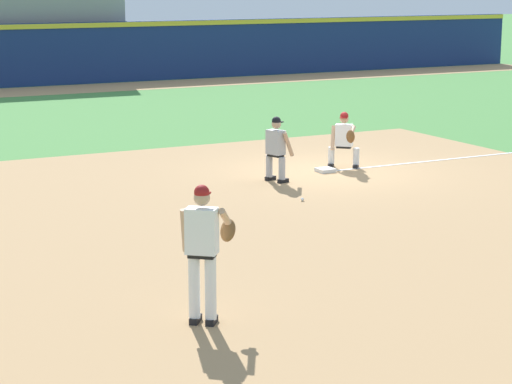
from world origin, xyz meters
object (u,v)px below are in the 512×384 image
Objects in this scene: first_base_bag at (325,170)px; baseball at (302,199)px; pitcher at (204,245)px; first_baseman at (344,138)px; baserunner at (276,146)px.

baseball is at bearing -129.56° from first_base_bag.
pitcher is at bearing -129.66° from first_base_bag.
pitcher reaches higher than baseball.
first_baseman is (0.66, 0.24, 0.69)m from first_base_bag.
first_baseman is 0.92× the size of baserunner.
first_base_bag is 0.98m from first_baseman.
first_baseman is at bearing 48.55° from pitcher.
baserunner is (-2.22, -0.70, 0.06)m from first_baseman.
first_base_bag is at bearing -160.04° from first_baseman.
pitcher is 1.39× the size of first_baseman.
pitcher reaches higher than first_baseman.
baserunner is at bearing -163.49° from first_base_bag.
baseball is 0.06× the size of first_baseman.
baseball is at bearing 50.30° from pitcher.
first_base_bag is 0.20× the size of pitcher.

